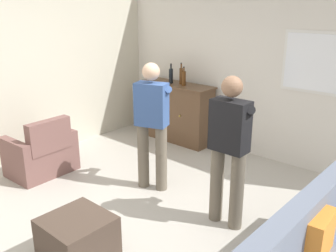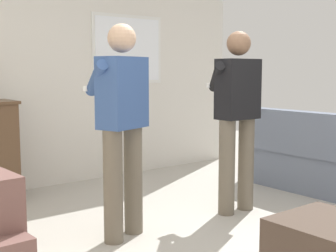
# 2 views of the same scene
# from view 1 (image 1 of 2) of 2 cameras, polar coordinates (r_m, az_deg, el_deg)

# --- Properties ---
(ground) EXTENTS (10.40, 10.40, 0.00)m
(ground) POSITION_cam_1_polar(r_m,az_deg,el_deg) (4.48, -4.68, -13.74)
(ground) COLOR #B2ADA3
(wall_back_with_window) EXTENTS (5.20, 0.15, 2.80)m
(wall_back_with_window) POSITION_cam_1_polar(r_m,az_deg,el_deg) (6.01, 13.84, 8.51)
(wall_back_with_window) COLOR silver
(wall_back_with_window) RESTS_ON ground
(wall_side_left) EXTENTS (0.12, 5.20, 2.80)m
(wall_side_left) POSITION_cam_1_polar(r_m,az_deg,el_deg) (6.10, -22.85, 7.70)
(wall_side_left) COLOR beige
(wall_side_left) RESTS_ON ground
(armchair) EXTENTS (0.68, 0.91, 0.85)m
(armchair) POSITION_cam_1_polar(r_m,az_deg,el_deg) (5.70, -18.62, -4.16)
(armchair) COLOR brown
(armchair) RESTS_ON ground
(sideboard_cabinet) EXTENTS (1.39, 0.49, 1.03)m
(sideboard_cabinet) POSITION_cam_1_polar(r_m,az_deg,el_deg) (6.67, 1.28, 2.14)
(sideboard_cabinet) COLOR brown
(sideboard_cabinet) RESTS_ON ground
(bottle_wine_green) EXTENTS (0.07, 0.07, 0.32)m
(bottle_wine_green) POSITION_cam_1_polar(r_m,az_deg,el_deg) (6.38, 2.42, 7.31)
(bottle_wine_green) COLOR #593314
(bottle_wine_green) RESTS_ON sideboard_cabinet
(bottle_liquor_amber) EXTENTS (0.07, 0.07, 0.34)m
(bottle_liquor_amber) POSITION_cam_1_polar(r_m,az_deg,el_deg) (6.57, 0.45, 7.71)
(bottle_liquor_amber) COLOR black
(bottle_liquor_amber) RESTS_ON sideboard_cabinet
(bottle_spirits_clear) EXTENTS (0.06, 0.06, 0.37)m
(bottle_spirits_clear) POSITION_cam_1_polar(r_m,az_deg,el_deg) (6.51, 2.01, 7.71)
(bottle_spirits_clear) COLOR #593314
(bottle_spirits_clear) RESTS_ON sideboard_cabinet
(ottoman) EXTENTS (0.60, 0.60, 0.43)m
(ottoman) POSITION_cam_1_polar(r_m,az_deg,el_deg) (3.85, -13.59, -16.30)
(ottoman) COLOR #47382D
(ottoman) RESTS_ON ground
(person_standing_left) EXTENTS (0.53, 0.52, 1.68)m
(person_standing_left) POSITION_cam_1_polar(r_m,az_deg,el_deg) (4.78, -2.44, 0.81)
(person_standing_left) COLOR #6B6051
(person_standing_left) RESTS_ON ground
(person_standing_right) EXTENTS (0.56, 0.48, 1.68)m
(person_standing_right) POSITION_cam_1_polar(r_m,az_deg,el_deg) (4.02, 9.35, -2.88)
(person_standing_right) COLOR #6B6051
(person_standing_right) RESTS_ON ground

